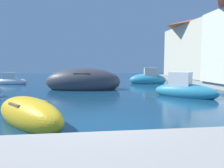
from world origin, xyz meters
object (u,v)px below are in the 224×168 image
object	(u,v)px
moored_boat_2	(184,90)
moored_boat_4	(11,81)
moored_boat_0	(83,82)
moored_boat_1	(29,114)
waterfront_building_annex	(205,47)
moored_boat_6	(148,79)

from	to	relation	value
moored_boat_2	moored_boat_4	world-z (taller)	moored_boat_2
moored_boat_0	moored_boat_4	distance (m)	8.76
moored_boat_2	moored_boat_1	bearing A→B (deg)	-104.18
moored_boat_2	waterfront_building_annex	world-z (taller)	waterfront_building_annex
moored_boat_6	waterfront_building_annex	world-z (taller)	waterfront_building_annex
moored_boat_4	waterfront_building_annex	size ratio (longest dim) A/B	0.33
moored_boat_1	moored_boat_0	bearing A→B (deg)	131.16
moored_boat_4	waterfront_building_annex	bearing A→B (deg)	6.97
moored_boat_6	waterfront_building_annex	size ratio (longest dim) A/B	0.41
moored_boat_4	moored_boat_6	bearing A→B (deg)	1.37
moored_boat_0	moored_boat_1	distance (m)	9.47
waterfront_building_annex	moored_boat_1	bearing A→B (deg)	-135.59
moored_boat_6	waterfront_building_annex	bearing A→B (deg)	-157.52
moored_boat_6	waterfront_building_annex	distance (m)	8.00
moored_boat_0	moored_boat_6	bearing A→B (deg)	-141.15
moored_boat_4	moored_boat_6	world-z (taller)	moored_boat_6
moored_boat_1	moored_boat_4	size ratio (longest dim) A/B	1.23
moored_boat_0	moored_boat_4	xyz separation A→B (m)	(-7.17, 5.03, -0.28)
moored_boat_6	moored_boat_0	bearing A→B (deg)	42.02
waterfront_building_annex	moored_boat_2	bearing A→B (deg)	-126.06
moored_boat_0	moored_boat_1	bearing A→B (deg)	86.95
moored_boat_1	moored_boat_6	xyz separation A→B (m)	(8.20, 13.39, 0.16)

